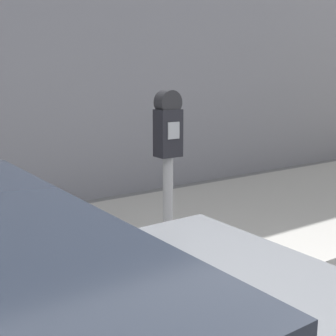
% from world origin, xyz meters
% --- Properties ---
extents(sidewalk, '(24.00, 2.80, 0.14)m').
position_xyz_m(sidewalk, '(0.00, 2.20, 0.07)').
color(sidewalk, '#9E9B96').
rests_on(sidewalk, ground_plane).
extents(parking_meter, '(0.17, 0.14, 1.47)m').
position_xyz_m(parking_meter, '(0.33, 1.14, 1.13)').
color(parking_meter, gray).
rests_on(parking_meter, sidewalk).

